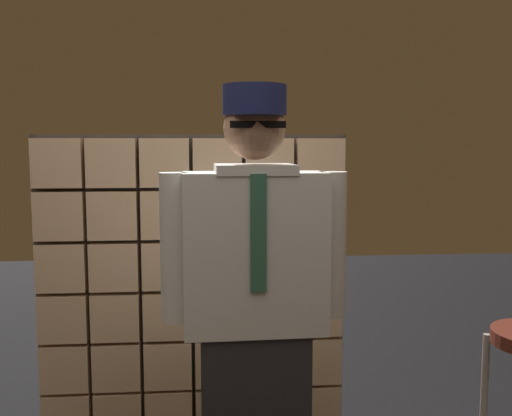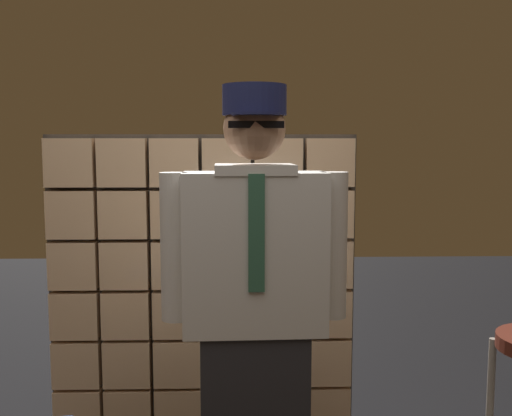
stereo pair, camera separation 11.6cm
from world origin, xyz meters
The scene contains 2 objects.
glass_block_wall centered at (0.00, 1.29, 0.77)m, with size 1.58×0.10×1.58m.
standing_person centered at (0.25, 0.45, 0.89)m, with size 0.68×0.29×1.71m.
Camera 2 is at (0.20, -1.61, 1.50)m, focal length 40.50 mm.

